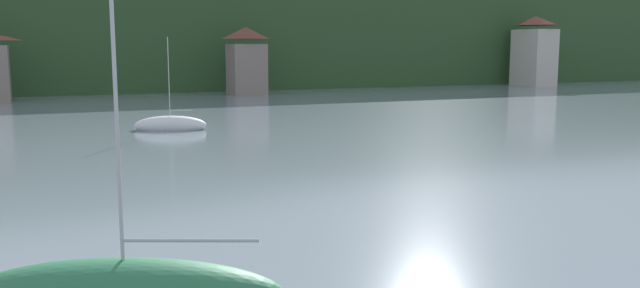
% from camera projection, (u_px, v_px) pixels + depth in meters
% --- Properties ---
extents(shore_building_central, '(4.26, 4.68, 8.12)m').
position_uv_depth(shore_building_central, '(246.00, 62.00, 80.35)').
color(shore_building_central, gray).
rests_on(shore_building_central, ground_plane).
extents(shore_building_eastcentral, '(4.09, 6.30, 10.19)m').
position_uv_depth(shore_building_eastcentral, '(534.00, 52.00, 97.40)').
color(shore_building_eastcentral, beige).
rests_on(shore_building_eastcentral, ground_plane).
extents(sailboat_far_5, '(5.32, 3.09, 6.87)m').
position_uv_depth(sailboat_far_5, '(170.00, 125.00, 46.88)').
color(sailboat_far_5, white).
rests_on(sailboat_far_5, ground_plane).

